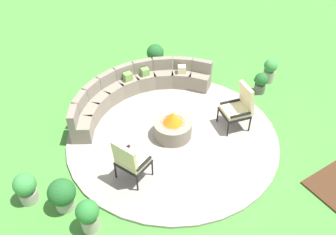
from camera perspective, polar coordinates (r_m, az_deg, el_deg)
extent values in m
plane|color=#478C38|center=(8.25, 0.75, -3.15)|extent=(24.00, 24.00, 0.00)
cylinder|color=#9E9384|center=(8.23, 0.75, -3.00)|extent=(4.87, 4.87, 0.06)
cylinder|color=gray|center=(8.08, 0.76, -1.83)|extent=(0.88, 0.88, 0.39)
cylinder|color=black|center=(7.97, 0.77, -0.96)|extent=(0.57, 0.57, 0.06)
cone|color=orange|center=(7.86, 0.78, -0.02)|extent=(0.46, 0.46, 0.28)
cube|color=gray|center=(9.62, 5.18, 5.90)|extent=(0.67, 0.68, 0.43)
cube|color=gray|center=(9.53, 5.58, 8.26)|extent=(0.43, 0.51, 0.33)
cube|color=gray|center=(9.69, 2.22, 6.34)|extent=(0.69, 0.68, 0.43)
cube|color=gray|center=(9.61, 2.37, 8.72)|extent=(0.50, 0.46, 0.33)
cube|color=gray|center=(9.69, -0.79, 6.35)|extent=(0.66, 0.63, 0.43)
cube|color=gray|center=(9.60, -0.90, 8.74)|extent=(0.54, 0.37, 0.33)
cube|color=gray|center=(9.61, -3.74, 5.94)|extent=(0.60, 0.55, 0.43)
cube|color=gray|center=(9.52, -4.11, 8.31)|extent=(0.54, 0.26, 0.33)
cube|color=gray|center=(9.45, -6.53, 5.12)|extent=(0.54, 0.47, 0.43)
cube|color=gray|center=(9.35, -7.15, 7.46)|extent=(0.52, 0.18, 0.33)
cube|color=gray|center=(9.23, -9.04, 3.89)|extent=(0.62, 0.58, 0.43)
cube|color=gray|center=(9.11, -9.90, 6.18)|extent=(0.54, 0.30, 0.33)
cube|color=gray|center=(8.95, -11.15, 2.28)|extent=(0.67, 0.65, 0.43)
cube|color=gray|center=(8.80, -12.23, 4.51)|extent=(0.53, 0.40, 0.33)
cube|color=gray|center=(8.62, -12.74, 0.33)|extent=(0.68, 0.68, 0.43)
cube|color=gray|center=(8.44, -14.01, 2.48)|extent=(0.48, 0.48, 0.33)
cube|color=gray|center=(8.26, -13.67, -1.89)|extent=(0.65, 0.68, 0.43)
cube|color=gray|center=(8.05, -15.09, 0.13)|extent=(0.40, 0.53, 0.33)
cube|color=beige|center=(9.47, 2.24, 7.79)|extent=(0.27, 0.26, 0.21)
cube|color=#70A34C|center=(9.39, -3.73, 7.38)|extent=(0.22, 0.19, 0.20)
cube|color=#70A34C|center=(9.24, -6.52, 6.60)|extent=(0.21, 0.18, 0.21)
cylinder|color=black|center=(7.49, -6.01, -6.32)|extent=(0.04, 0.04, 0.38)
cylinder|color=black|center=(7.24, -2.54, -8.20)|extent=(0.04, 0.04, 0.38)
cylinder|color=black|center=(7.26, -8.48, -8.56)|extent=(0.04, 0.04, 0.38)
cylinder|color=black|center=(6.99, -4.98, -10.61)|extent=(0.04, 0.04, 0.38)
cube|color=black|center=(7.08, -5.62, -7.24)|extent=(0.71, 0.75, 0.05)
cube|color=beige|center=(7.03, -5.66, -6.85)|extent=(0.65, 0.69, 0.09)
cube|color=beige|center=(6.73, -7.00, -6.42)|extent=(0.34, 0.60, 0.65)
cube|color=black|center=(7.11, -7.38, -5.56)|extent=(0.43, 0.22, 0.04)
cube|color=black|center=(6.86, -3.94, -7.44)|extent=(0.43, 0.22, 0.04)
cylinder|color=black|center=(8.17, 9.66, -1.97)|extent=(0.04, 0.04, 0.38)
cylinder|color=black|center=(8.53, 8.02, 0.35)|extent=(0.04, 0.04, 0.38)
cylinder|color=black|center=(8.41, 13.05, -1.12)|extent=(0.04, 0.04, 0.38)
cylinder|color=black|center=(8.76, 11.31, 1.11)|extent=(0.04, 0.04, 0.38)
cube|color=black|center=(8.33, 10.69, 0.75)|extent=(0.71, 0.71, 0.05)
cube|color=beige|center=(8.29, 10.75, 1.13)|extent=(0.66, 0.65, 0.09)
cube|color=beige|center=(8.22, 12.57, 3.09)|extent=(0.29, 0.59, 0.70)
cube|color=black|center=(8.07, 11.65, 0.38)|extent=(0.50, 0.17, 0.04)
cube|color=black|center=(8.42, 9.98, 2.53)|extent=(0.50, 0.17, 0.04)
cylinder|color=#A89E8E|center=(7.13, -16.32, -13.08)|extent=(0.36, 0.36, 0.23)
sphere|color=#236028|center=(6.89, -16.80, -11.50)|extent=(0.52, 0.52, 0.52)
sphere|color=#E55638|center=(6.83, -16.52, -10.86)|extent=(0.16, 0.16, 0.16)
cylinder|color=#A89E8E|center=(7.45, -21.55, -11.60)|extent=(0.35, 0.35, 0.26)
sphere|color=#3D8E42|center=(7.21, -22.16, -9.97)|extent=(0.43, 0.43, 0.43)
cylinder|color=#A89E8E|center=(10.37, 15.92, 6.45)|extent=(0.32, 0.32, 0.33)
sphere|color=#3D8E42|center=(10.19, 16.26, 8.04)|extent=(0.37, 0.37, 0.37)
sphere|color=#DB337A|center=(10.18, 16.53, 8.48)|extent=(0.14, 0.14, 0.14)
cylinder|color=brown|center=(10.56, -2.02, 8.64)|extent=(0.41, 0.41, 0.30)
sphere|color=#236028|center=(10.37, -2.07, 10.42)|extent=(0.50, 0.50, 0.50)
cylinder|color=#605B56|center=(9.88, 14.57, 4.61)|extent=(0.29, 0.29, 0.25)
sphere|color=#236028|center=(9.72, 14.85, 6.00)|extent=(0.35, 0.35, 0.35)
sphere|color=#DB337A|center=(9.71, 15.11, 6.43)|extent=(0.13, 0.13, 0.13)
cylinder|color=#A89E8E|center=(6.71, -12.49, -16.21)|extent=(0.32, 0.32, 0.32)
sphere|color=#2D7A33|center=(6.44, -12.92, -14.56)|extent=(0.42, 0.42, 0.42)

